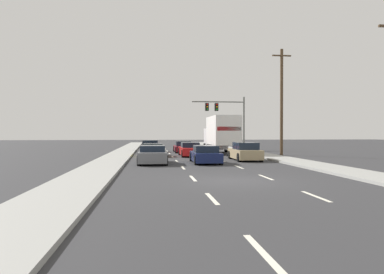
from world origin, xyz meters
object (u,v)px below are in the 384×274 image
object	(u,v)px
car_black	(150,146)
car_red	(190,150)
car_tan	(245,152)
box_truck	(221,133)
car_navy	(205,155)
traffic_signal_mast	(223,111)
utility_pole_mid	(282,101)
car_yellow	(153,150)
car_gray	(153,155)
car_maroon	(183,147)

from	to	relation	value
car_black	car_red	world-z (taller)	car_black
car_tan	box_truck	bearing A→B (deg)	90.81
car_black	car_navy	world-z (taller)	car_black
traffic_signal_mast	utility_pole_mid	bearing A→B (deg)	-74.89
car_black	car_yellow	world-z (taller)	car_black
car_gray	car_maroon	world-z (taller)	car_gray
car_black	car_maroon	bearing A→B (deg)	-24.28
car_black	utility_pole_mid	world-z (taller)	utility_pole_mid
traffic_signal_mast	car_yellow	bearing A→B (deg)	-126.85
car_yellow	car_maroon	xyz separation A→B (m)	(3.21, 6.05, 0.02)
car_gray	car_maroon	xyz separation A→B (m)	(3.29, 13.82, -0.04)
car_yellow	car_red	bearing A→B (deg)	-4.66
car_yellow	car_navy	bearing A→B (deg)	-65.69
car_maroon	box_truck	xyz separation A→B (m)	(3.54, -3.15, 1.53)
car_maroon	traffic_signal_mast	distance (m)	8.85
car_black	utility_pole_mid	size ratio (longest dim) A/B	0.48
car_black	car_navy	bearing A→B (deg)	-76.22
car_black	box_truck	xyz separation A→B (m)	(7.01, -4.71, 1.49)
car_navy	utility_pole_mid	world-z (taller)	utility_pole_mid
car_yellow	utility_pole_mid	bearing A→B (deg)	-0.52
car_red	car_navy	size ratio (longest dim) A/B	1.08
car_maroon	car_red	distance (m)	6.32
utility_pole_mid	car_maroon	bearing A→B (deg)	144.48
car_maroon	traffic_signal_mast	xyz separation A→B (m)	(5.47, 5.53, 4.23)
car_gray	car_navy	bearing A→B (deg)	0.11
car_gray	traffic_signal_mast	xyz separation A→B (m)	(8.76, 19.35, 4.20)
car_yellow	box_truck	world-z (taller)	box_truck
car_navy	car_tan	size ratio (longest dim) A/B	0.98
car_gray	utility_pole_mid	world-z (taller)	utility_pole_mid
car_red	car_navy	xyz separation A→B (m)	(0.22, -7.49, -0.00)
car_maroon	box_truck	bearing A→B (deg)	-41.65
car_black	car_yellow	bearing A→B (deg)	-88.00
car_black	car_tan	size ratio (longest dim) A/B	1.08
car_yellow	car_red	xyz separation A→B (m)	(3.29, -0.27, 0.03)
utility_pole_mid	traffic_signal_mast	bearing A→B (deg)	105.11
car_black	car_red	distance (m)	8.65
car_yellow	traffic_signal_mast	size ratio (longest dim) A/B	0.67
car_maroon	utility_pole_mid	xyz separation A→B (m)	(8.63, -6.16, 4.51)
car_gray	box_truck	bearing A→B (deg)	57.38
car_yellow	utility_pole_mid	distance (m)	12.67
car_navy	utility_pole_mid	distance (m)	12.17
car_gray	box_truck	size ratio (longest dim) A/B	0.54
car_yellow	box_truck	distance (m)	7.51
car_red	traffic_signal_mast	size ratio (longest dim) A/B	0.69
car_black	car_navy	size ratio (longest dim) A/B	1.10
car_maroon	utility_pole_mid	bearing A→B (deg)	-35.52
traffic_signal_mast	car_navy	bearing A→B (deg)	-104.97
car_black	car_gray	world-z (taller)	car_black
traffic_signal_mast	car_tan	bearing A→B (deg)	-96.02
car_gray	car_maroon	distance (m)	14.21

